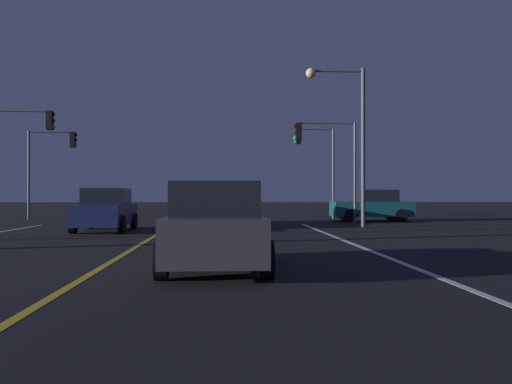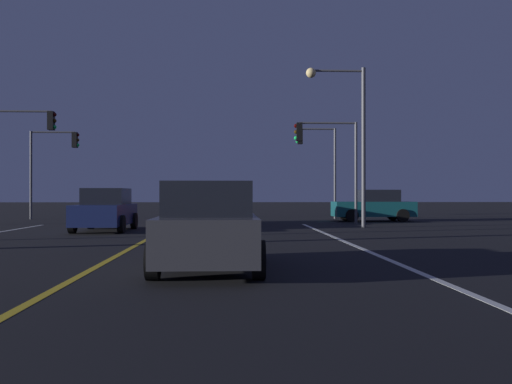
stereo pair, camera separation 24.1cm
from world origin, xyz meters
TOP-DOWN VIEW (x-y plane):
  - lane_edge_right at (6.22, 10.37)m, footprint 0.16×32.73m
  - lane_center_divider at (0.00, 10.37)m, footprint 0.16×32.73m
  - car_ahead_far at (2.27, 26.81)m, footprint 2.02×4.30m
  - car_oncoming at (-2.28, 22.37)m, footprint 2.02×4.30m
  - car_crossing_side at (10.47, 29.71)m, footprint 4.30×2.02m
  - car_lead_same_lane at (2.28, 10.95)m, footprint 2.02×4.30m
  - traffic_light_near_right at (7.38, 27.23)m, footprint 3.16×0.36m
  - traffic_light_near_left at (-7.40, 27.23)m, footprint 3.25×0.36m
  - traffic_light_far_right at (7.81, 32.73)m, footprint 2.42×0.36m
  - traffic_light_far_left at (-7.56, 32.73)m, footprint 2.84×0.36m
  - street_lamp_right_far at (7.85, 24.08)m, footprint 2.63×0.44m

SIDE VIEW (x-z plane):
  - lane_edge_right at x=6.22m, z-range 0.00..0.01m
  - lane_center_divider at x=0.00m, z-range 0.00..0.01m
  - car_ahead_far at x=2.27m, z-range -0.03..1.67m
  - car_oncoming at x=-2.28m, z-range -0.03..1.67m
  - car_crossing_side at x=10.47m, z-range -0.03..1.67m
  - car_lead_same_lane at x=2.28m, z-range -0.03..1.67m
  - traffic_light_near_right at x=7.38m, z-range 1.25..6.28m
  - traffic_light_far_left at x=-7.56m, z-range 1.25..6.37m
  - traffic_light_far_right at x=7.81m, z-range 1.27..6.67m
  - traffic_light_near_left at x=-7.40m, z-range 1.34..6.86m
  - street_lamp_right_far at x=7.85m, z-range 1.06..8.07m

